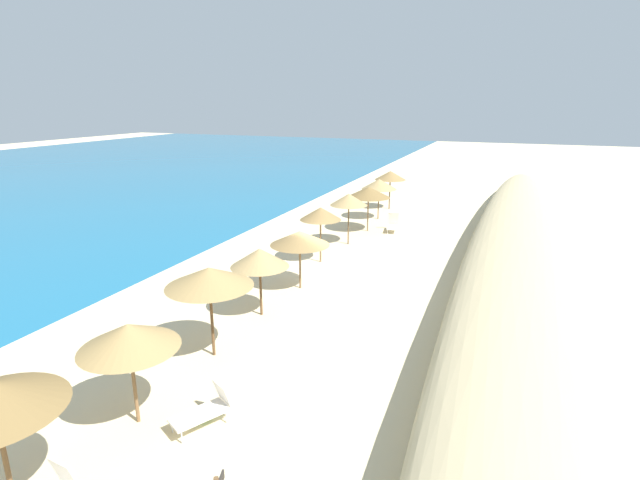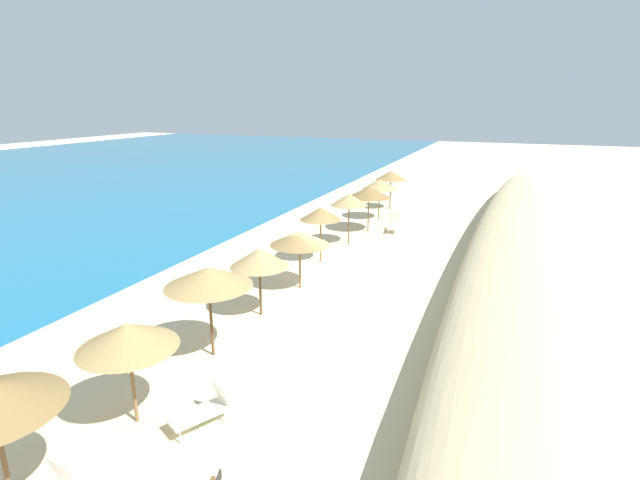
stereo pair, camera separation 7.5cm
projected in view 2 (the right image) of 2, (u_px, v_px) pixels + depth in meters
The scene contains 14 objects.
ground_plane at pixel (326, 283), 21.47m from camera, with size 160.00×160.00×0.00m, color beige.
dune_ridge at pixel (521, 264), 20.71m from camera, with size 54.18×4.64×2.07m, color #C9B586.
beach_umbrella_1 at pixel (127, 336), 11.57m from camera, with size 2.38×2.38×2.65m.
beach_umbrella_2 at pixel (208, 277), 14.68m from camera, with size 2.66×2.66×2.90m.
beach_umbrella_3 at pixel (259, 258), 17.67m from camera, with size 2.14×2.14×2.57m.
beach_umbrella_4 at pixel (300, 238), 20.28m from camera, with size 2.48×2.48×2.50m.
beach_umbrella_5 at pixel (321, 214), 23.59m from camera, with size 2.00×2.00×2.75m.
beach_umbrella_6 at pixel (349, 200), 26.55m from camera, with size 2.03×2.03×2.84m.
beach_umbrella_7 at pixel (369, 192), 29.28m from camera, with size 2.58×2.58×2.72m.
beach_umbrella_8 at pixel (380, 184), 32.37m from camera, with size 2.31×2.31×2.69m.
beach_umbrella_9 at pixel (391, 175), 35.40m from camera, with size 2.23×2.23×2.78m.
lounge_chair_0 at pixel (393, 224), 29.83m from camera, with size 1.46×0.83×1.10m.
lounge_chair_2 at pixel (204, 408), 11.96m from camera, with size 1.59×1.23×1.00m.
beach_ball at pixel (202, 415), 12.21m from camera, with size 0.30×0.30×0.30m, color green.
Camera 2 is at (-18.76, -7.30, 7.69)m, focal length 27.52 mm.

